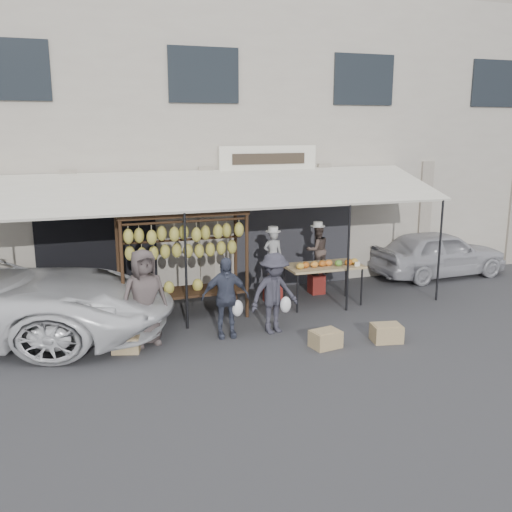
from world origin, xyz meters
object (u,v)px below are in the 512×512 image
Objects in this scene: crate_near_a at (326,339)px; crate_near_b at (386,333)px; produce_table at (324,266)px; customer_right at (274,293)px; banana_rack at (183,244)px; sedan at (439,253)px; vendor_left at (273,255)px; vendor_right at (317,250)px; crate_far at (126,344)px; customer_left at (144,297)px; customer_mid at (225,297)px.

crate_near_b is at bearing -5.12° from crate_near_a.
customer_right is at bearing -142.31° from produce_table.
banana_rack is at bearing 131.07° from crate_near_a.
sedan is at bearing 9.67° from banana_rack.
vendor_left reaches higher than crate_near_b.
vendor_right is at bearing 67.97° from crate_near_a.
crate_near_b is 0.15× the size of sedan.
sedan is (8.43, 2.63, 0.48)m from crate_far.
crate_near_b is (1.19, -0.11, 0.01)m from crate_near_a.
customer_right reaches higher than crate_near_b.
crate_near_a is at bearing -70.59° from customer_right.
sedan is (5.62, 2.57, -0.16)m from customer_right.
produce_table is 4.73m from crate_far.
customer_left is (-0.96, -1.16, -0.69)m from banana_rack.
crate_far is at bearing 37.21° from vendor_left.
vendor_right reaches higher than customer_mid.
crate_far is (-1.35, -1.42, -1.43)m from banana_rack.
produce_table is 0.96× the size of customer_left.
customer_mid is at bearing 162.98° from customer_right.
crate_near_a is at bearing 123.20° from sedan.
vendor_right is 5.27m from crate_far.
customer_mid is 0.95m from customer_right.
customer_mid is 1.98m from crate_far.
produce_table is 0.91m from vendor_right.
produce_table is at bearing 65.43° from crate_near_a.
crate_far is (-1.87, -0.15, -0.63)m from customer_mid.
customer_right is (0.94, -0.09, 0.01)m from customer_mid.
customer_left is at bearing -129.69° from banana_rack.
crate_far is 0.13× the size of sedan.
produce_table reaches higher than crate_near_b.
produce_table is at bearing 105.55° from sedan.
customer_left is 3.35m from crate_near_a.
customer_right is at bearing 112.15° from sedan.
customer_mid is at bearing 31.89° from vendor_right.
customer_left reaches higher than crate_far.
customer_right is (1.46, -1.36, -0.79)m from banana_rack.
vendor_left is 1.27m from vendor_right.
produce_table is 3.57× the size of crate_far.
produce_table is 0.47× the size of sedan.
crate_near_b is at bearing 84.38° from vendor_right.
crate_far is at bearing 104.94° from sedan.
crate_near_a is at bearing -48.93° from banana_rack.
customer_right is at bearing -16.78° from customer_left.
customer_right is 1.35m from crate_near_a.
customer_mid is 2.00m from crate_near_a.
vendor_right is 0.77× the size of customer_mid.
banana_rack is 3.46m from crate_near_a.
produce_table is 1.47× the size of vendor_left.
crate_near_b is (4.23, -1.32, -0.72)m from customer_left.
produce_table is at bearing 93.28° from crate_near_b.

